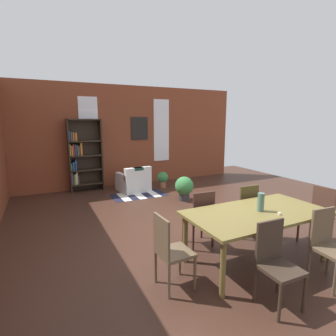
% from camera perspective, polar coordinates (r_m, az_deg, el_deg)
% --- Properties ---
extents(ground_plane, '(10.86, 10.86, 0.00)m').
position_cam_1_polar(ground_plane, '(5.04, 6.50, -13.83)').
color(ground_plane, '#3F261C').
extents(back_wall_brick, '(7.73, 0.12, 3.13)m').
position_cam_1_polar(back_wall_brick, '(8.48, -8.95, 6.92)').
color(back_wall_brick, brown).
rests_on(back_wall_brick, ground).
extents(window_pane_0, '(0.55, 0.02, 2.03)m').
position_cam_1_polar(window_pane_0, '(8.14, -16.84, 7.56)').
color(window_pane_0, white).
extents(window_pane_1, '(0.55, 0.02, 2.03)m').
position_cam_1_polar(window_pane_1, '(8.83, -1.45, 8.19)').
color(window_pane_1, white).
extents(dining_table, '(2.07, 1.07, 0.77)m').
position_cam_1_polar(dining_table, '(4.03, 18.91, -9.97)').
color(dining_table, brown).
rests_on(dining_table, ground).
extents(vase_on_table, '(0.10, 0.10, 0.27)m').
position_cam_1_polar(vase_on_table, '(4.00, 19.61, -7.03)').
color(vase_on_table, '#4C7266').
rests_on(vase_on_table, dining_table).
extents(tealight_candle_0, '(0.04, 0.04, 0.03)m').
position_cam_1_polar(tealight_candle_0, '(3.97, 23.15, -9.18)').
color(tealight_candle_0, silver).
rests_on(tealight_candle_0, dining_table).
extents(dining_chair_near_left, '(0.41, 0.41, 0.95)m').
position_cam_1_polar(dining_chair_near_left, '(3.32, 22.48, -18.26)').
color(dining_chair_near_left, '#37291F').
rests_on(dining_chair_near_left, ground).
extents(dining_chair_near_right, '(0.43, 0.43, 0.95)m').
position_cam_1_polar(dining_chair_near_right, '(4.01, 31.67, -13.91)').
color(dining_chair_near_right, brown).
rests_on(dining_chair_near_right, ground).
extents(dining_chair_head_right, '(0.43, 0.43, 0.95)m').
position_cam_1_polar(dining_chair_head_right, '(5.14, 30.08, -8.56)').
color(dining_chair_head_right, '#4A2F24').
rests_on(dining_chair_head_right, ground).
extents(dining_chair_far_left, '(0.42, 0.42, 0.95)m').
position_cam_1_polar(dining_chair_far_left, '(4.36, 7.06, -10.46)').
color(dining_chair_far_left, '#3D231E').
rests_on(dining_chair_far_left, ground).
extents(dining_chair_head_left, '(0.42, 0.42, 0.95)m').
position_cam_1_polar(dining_chair_head_left, '(3.32, 0.37, -17.34)').
color(dining_chair_head_left, brown).
rests_on(dining_chair_head_left, ground).
extents(dining_chair_far_right, '(0.42, 0.42, 0.95)m').
position_cam_1_polar(dining_chair_far_right, '(4.91, 16.33, -8.41)').
color(dining_chair_far_right, '#473B1E').
rests_on(dining_chair_far_right, ground).
extents(bookshelf_tall, '(0.95, 0.31, 2.10)m').
position_cam_1_polar(bookshelf_tall, '(7.98, -18.13, 2.61)').
color(bookshelf_tall, '#2D2319').
rests_on(bookshelf_tall, ground).
extents(armchair_white, '(0.91, 0.91, 0.75)m').
position_cam_1_polar(armchair_white, '(7.73, -7.47, -3.02)').
color(armchair_white, silver).
rests_on(armchair_white, ground).
extents(potted_plant_by_shelf, '(0.48, 0.48, 0.63)m').
position_cam_1_polar(potted_plant_by_shelf, '(6.79, 3.56, -4.19)').
color(potted_plant_by_shelf, '#333338').
rests_on(potted_plant_by_shelf, ground).
extents(potted_plant_corner, '(0.34, 0.34, 0.49)m').
position_cam_1_polar(potted_plant_corner, '(8.09, -1.18, -2.30)').
color(potted_plant_corner, '#9E6042').
rests_on(potted_plant_corner, ground).
extents(striped_rug, '(1.49, 0.83, 0.01)m').
position_cam_1_polar(striped_rug, '(7.37, -6.43, -5.87)').
color(striped_rug, '#1E1E33').
rests_on(striped_rug, ground).
extents(framed_picture, '(0.56, 0.03, 0.72)m').
position_cam_1_polar(framed_picture, '(8.53, -6.24, 8.60)').
color(framed_picture, black).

